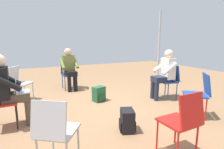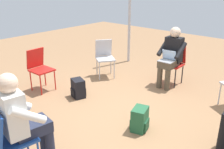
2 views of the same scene
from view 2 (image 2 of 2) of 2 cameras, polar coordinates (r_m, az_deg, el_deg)
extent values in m
plane|color=#99704C|center=(4.24, 1.95, -9.42)|extent=(14.00, 14.00, 0.00)
cube|color=red|center=(5.19, -15.73, 0.96)|extent=(0.41, 0.41, 0.03)
cylinder|color=red|center=(5.23, -12.91, -1.27)|extent=(0.02, 0.02, 0.42)
cylinder|color=red|center=(5.05, -15.95, -2.38)|extent=(0.02, 0.02, 0.42)
cylinder|color=red|center=(5.49, -15.07, -0.39)|extent=(0.02, 0.02, 0.42)
cylinder|color=red|center=(5.32, -18.03, -1.41)|extent=(0.02, 0.02, 0.42)
cube|color=red|center=(5.27, -17.14, 3.60)|extent=(0.38, 0.10, 0.40)
cube|color=#1E4799|center=(4.12, -24.13, -5.50)|extent=(0.56, 0.56, 0.03)
cylinder|color=red|center=(4.32, -20.97, -7.11)|extent=(0.02, 0.02, 0.42)
cylinder|color=red|center=(4.03, -21.87, -9.36)|extent=(0.02, 0.02, 0.42)
cube|color=#1E4799|center=(3.14, -21.00, -13.63)|extent=(0.45, 0.45, 0.03)
cylinder|color=#1E4799|center=(3.44, -18.80, -14.54)|extent=(0.02, 0.02, 0.42)
cylinder|color=#B7B7BC|center=(4.89, 23.38, -4.13)|extent=(0.02, 0.02, 0.42)
cube|color=#B7B7BC|center=(5.71, -1.55, 3.58)|extent=(0.56, 0.56, 0.03)
cylinder|color=#B7B7BC|center=(5.66, 0.51, 1.02)|extent=(0.02, 0.02, 0.42)
cylinder|color=#B7B7BC|center=(5.59, -2.88, 0.76)|extent=(0.02, 0.02, 0.42)
cylinder|color=#B7B7BC|center=(5.97, -0.25, 2.11)|extent=(0.02, 0.02, 0.42)
cylinder|color=#B7B7BC|center=(5.91, -3.47, 1.87)|extent=(0.02, 0.02, 0.42)
cube|color=#B7B7BC|center=(5.83, -1.94, 6.15)|extent=(0.36, 0.30, 0.40)
cube|color=red|center=(5.47, 13.63, 2.20)|extent=(0.41, 0.41, 0.03)
cylinder|color=black|center=(5.33, 14.22, -0.92)|extent=(0.02, 0.02, 0.42)
cylinder|color=black|center=(5.47, 11.04, -0.08)|extent=(0.02, 0.02, 0.42)
cylinder|color=black|center=(5.63, 15.75, 0.08)|extent=(0.02, 0.02, 0.42)
cylinder|color=black|center=(5.76, 12.70, 0.85)|extent=(0.02, 0.02, 0.42)
cube|color=red|center=(5.57, 14.70, 4.76)|extent=(0.10, 0.38, 0.40)
cylinder|color=#4C4233|center=(5.20, 12.53, -1.16)|extent=(0.11, 0.11, 0.45)
cylinder|color=#4C4233|center=(5.28, 10.81, -0.69)|extent=(0.11, 0.11, 0.45)
cube|color=#4C4233|center=(5.29, 12.77, 2.47)|extent=(0.43, 0.31, 0.14)
cube|color=black|center=(5.38, 13.93, 5.58)|extent=(0.23, 0.35, 0.52)
sphere|color=beige|center=(5.30, 14.27, 9.32)|extent=(0.22, 0.22, 0.22)
cylinder|color=black|center=(5.20, 15.43, 5.22)|extent=(0.40, 0.10, 0.31)
cylinder|color=black|center=(5.37, 11.56, 6.04)|extent=(0.40, 0.10, 0.31)
cube|color=#9EA0A5|center=(5.17, 12.26, 2.99)|extent=(0.23, 0.31, 0.02)
cube|color=#B2D1F2|center=(5.23, 12.92, 4.40)|extent=(0.06, 0.30, 0.20)
cylinder|color=#23283D|center=(3.42, -15.34, -14.00)|extent=(0.11, 0.11, 0.45)
cylinder|color=#23283D|center=(3.28, -13.92, -15.49)|extent=(0.11, 0.11, 0.45)
cube|color=#23283D|center=(3.14, -17.91, -11.47)|extent=(0.46, 0.36, 0.14)
cube|color=silver|center=(2.97, -21.84, -8.26)|extent=(0.27, 0.37, 0.52)
sphere|color=beige|center=(2.82, -22.82, -1.85)|extent=(0.22, 0.22, 0.22)
cylinder|color=silver|center=(3.15, -21.42, -5.90)|extent=(0.40, 0.15, 0.31)
cylinder|color=silver|center=(2.81, -18.61, -8.87)|extent=(0.40, 0.15, 0.31)
cylinder|color=black|center=(3.63, 23.89, -13.00)|extent=(0.11, 0.11, 0.45)
cube|color=black|center=(4.85, -7.74, -3.11)|extent=(0.29, 0.33, 0.36)
cube|color=black|center=(4.88, -7.69, -3.98)|extent=(0.30, 0.27, 0.16)
cube|color=#235B38|center=(3.82, 6.35, -10.08)|extent=(0.33, 0.27, 0.36)
cube|color=#1C492C|center=(3.86, 6.30, -11.11)|extent=(0.26, 0.30, 0.16)
cylinder|color=#B2B2B7|center=(6.69, 4.06, 14.51)|extent=(0.07, 0.07, 2.78)
camera|label=1|loc=(7.09, -11.84, 14.85)|focal=28.00mm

